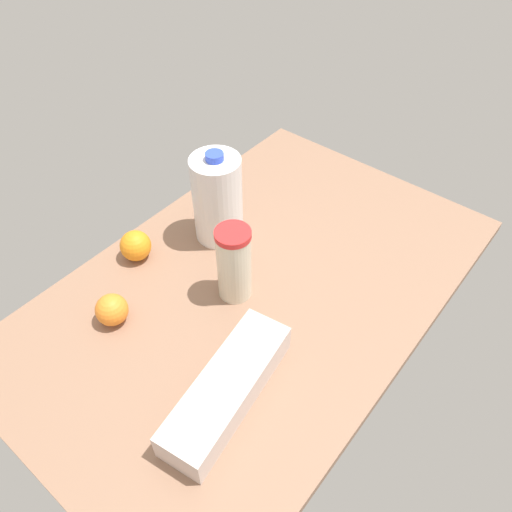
{
  "coord_description": "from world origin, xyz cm",
  "views": [
    {
      "loc": [
        -61.21,
        -50.0,
        94.26
      ],
      "look_at": [
        0.0,
        0.0,
        13.0
      ],
      "focal_mm": 35.0,
      "sensor_mm": 36.0,
      "label": 1
    }
  ],
  "objects_px": {
    "tumbler_cup": "(234,264)",
    "milk_jug": "(217,199)",
    "orange_far_back": "(112,310)",
    "egg_carton": "(228,388)",
    "orange_by_jug": "(136,246)"
  },
  "relations": [
    {
      "from": "milk_jug",
      "to": "orange_far_back",
      "type": "bearing_deg",
      "value": -178.82
    },
    {
      "from": "tumbler_cup",
      "to": "milk_jug",
      "type": "bearing_deg",
      "value": 52.31
    },
    {
      "from": "tumbler_cup",
      "to": "orange_far_back",
      "type": "height_order",
      "value": "tumbler_cup"
    },
    {
      "from": "egg_carton",
      "to": "orange_by_jug",
      "type": "distance_m",
      "value": 0.46
    },
    {
      "from": "tumbler_cup",
      "to": "orange_by_jug",
      "type": "xyz_separation_m",
      "value": [
        -0.07,
        0.27,
        -0.06
      ]
    },
    {
      "from": "milk_jug",
      "to": "orange_by_jug",
      "type": "bearing_deg",
      "value": 152.02
    },
    {
      "from": "orange_far_back",
      "to": "tumbler_cup",
      "type": "bearing_deg",
      "value": -33.78
    },
    {
      "from": "egg_carton",
      "to": "tumbler_cup",
      "type": "bearing_deg",
      "value": 29.27
    },
    {
      "from": "milk_jug",
      "to": "orange_by_jug",
      "type": "relative_size",
      "value": 3.25
    },
    {
      "from": "milk_jug",
      "to": "egg_carton",
      "type": "relative_size",
      "value": 0.76
    },
    {
      "from": "milk_jug",
      "to": "egg_carton",
      "type": "height_order",
      "value": "milk_jug"
    },
    {
      "from": "orange_far_back",
      "to": "egg_carton",
      "type": "bearing_deg",
      "value": -86.84
    },
    {
      "from": "tumbler_cup",
      "to": "egg_carton",
      "type": "height_order",
      "value": "tumbler_cup"
    },
    {
      "from": "milk_jug",
      "to": "orange_by_jug",
      "type": "height_order",
      "value": "milk_jug"
    },
    {
      "from": "milk_jug",
      "to": "egg_carton",
      "type": "bearing_deg",
      "value": -135.88
    }
  ]
}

